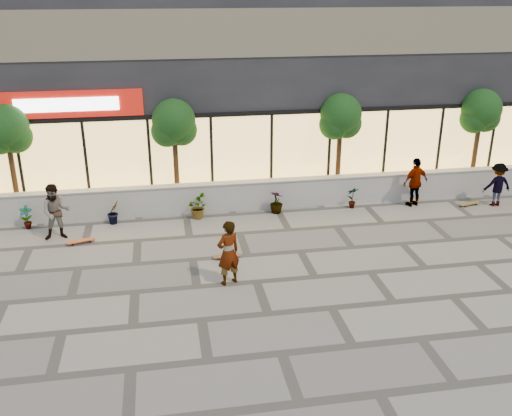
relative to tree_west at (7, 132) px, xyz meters
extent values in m
plane|color=#A09A8A|center=(9.00, -7.70, -2.99)|extent=(80.00, 80.00, 0.00)
cube|color=silver|center=(9.00, -0.70, -2.49)|extent=(22.00, 0.35, 1.00)
cube|color=#B2AFA8|center=(9.00, -0.70, -1.97)|extent=(22.00, 0.42, 0.04)
cube|color=black|center=(9.00, 4.80, 1.26)|extent=(24.00, 9.00, 8.50)
cube|color=#FFCB66|center=(9.00, 0.28, -1.29)|extent=(23.04, 0.05, 3.00)
cube|color=black|center=(9.00, 0.25, 0.26)|extent=(23.04, 0.08, 0.15)
cube|color=#AE150C|center=(2.00, 0.23, 0.81)|extent=(5.00, 0.10, 0.90)
cube|color=white|center=(2.00, 0.16, 0.81)|extent=(3.40, 0.06, 0.45)
cube|color=brown|center=(9.00, 0.28, 3.01)|extent=(21.60, 0.05, 1.60)
imported|color=#173611|center=(0.50, -1.25, -2.58)|extent=(0.43, 0.29, 0.81)
imported|color=#173611|center=(3.30, -1.25, -2.58)|extent=(0.57, 0.57, 0.81)
imported|color=#173611|center=(6.10, -1.25, -2.58)|extent=(0.68, 0.77, 0.81)
imported|color=#173611|center=(8.90, -1.25, -2.58)|extent=(0.64, 0.64, 0.81)
imported|color=#173611|center=(11.70, -1.25, -2.58)|extent=(0.46, 0.35, 0.81)
cylinder|color=#402417|center=(0.00, 0.00, -1.37)|extent=(0.18, 0.18, 3.24)
sphere|color=#173611|center=(0.00, 0.00, 0.18)|extent=(1.50, 1.50, 1.50)
sphere|color=#173611|center=(0.25, 0.05, -0.18)|extent=(1.10, 1.10, 1.10)
cylinder|color=#402417|center=(5.50, 0.00, -1.37)|extent=(0.18, 0.18, 3.24)
sphere|color=#173611|center=(5.50, 0.00, 0.18)|extent=(1.50, 1.50, 1.50)
sphere|color=#173611|center=(5.25, -0.05, -0.18)|extent=(1.10, 1.10, 1.10)
sphere|color=#173611|center=(5.75, 0.05, -0.18)|extent=(1.10, 1.10, 1.10)
cylinder|color=#402417|center=(11.50, 0.00, -1.37)|extent=(0.18, 0.18, 3.24)
sphere|color=#173611|center=(11.50, 0.00, 0.18)|extent=(1.50, 1.50, 1.50)
sphere|color=#173611|center=(11.25, -0.05, -0.18)|extent=(1.10, 1.10, 1.10)
sphere|color=#173611|center=(11.75, 0.05, -0.18)|extent=(1.10, 1.10, 1.10)
cylinder|color=#402417|center=(17.00, 0.00, -1.37)|extent=(0.18, 0.18, 3.24)
sphere|color=#173611|center=(17.00, 0.00, 0.18)|extent=(1.50, 1.50, 1.50)
sphere|color=#173611|center=(16.75, -0.05, -0.18)|extent=(1.10, 1.10, 1.10)
sphere|color=#173611|center=(17.25, 0.05, -0.18)|extent=(1.10, 1.10, 1.10)
imported|color=white|center=(6.61, -6.00, -2.07)|extent=(0.79, 0.67, 1.82)
imported|color=tan|center=(1.64, -2.22, -2.08)|extent=(0.95, 0.77, 1.82)
imported|color=silver|center=(13.98, -1.40, -2.08)|extent=(1.14, 0.73, 1.80)
imported|color=maroon|center=(16.92, -1.88, -2.19)|extent=(1.04, 0.61, 1.60)
cube|color=brown|center=(6.74, -4.53, -2.90)|extent=(0.82, 0.24, 0.02)
cylinder|color=black|center=(6.99, -4.45, -2.96)|extent=(0.06, 0.03, 0.06)
cylinder|color=black|center=(7.00, -4.59, -2.96)|extent=(0.06, 0.03, 0.06)
cylinder|color=black|center=(6.49, -4.47, -2.96)|extent=(0.06, 0.03, 0.06)
cylinder|color=black|center=(6.50, -4.61, -2.96)|extent=(0.06, 0.03, 0.06)
cube|color=#DF5029|center=(2.36, -2.72, -2.89)|extent=(0.89, 0.44, 0.02)
cylinder|color=black|center=(2.60, -2.57, -2.95)|extent=(0.07, 0.05, 0.06)
cylinder|color=black|center=(2.64, -2.72, -2.95)|extent=(0.07, 0.05, 0.06)
cylinder|color=black|center=(2.09, -2.71, -2.95)|extent=(0.07, 0.05, 0.06)
cylinder|color=black|center=(2.13, -2.86, -2.95)|extent=(0.07, 0.05, 0.06)
cube|color=olive|center=(16.00, -1.77, -2.89)|extent=(0.87, 0.41, 0.02)
cylinder|color=black|center=(16.24, -1.64, -2.96)|extent=(0.07, 0.05, 0.06)
cylinder|color=black|center=(16.27, -1.78, -2.96)|extent=(0.07, 0.05, 0.06)
cylinder|color=black|center=(15.73, -1.76, -2.96)|extent=(0.07, 0.05, 0.06)
cylinder|color=black|center=(15.76, -1.90, -2.96)|extent=(0.07, 0.05, 0.06)
camera|label=1|loc=(5.04, -19.57, 4.64)|focal=40.00mm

